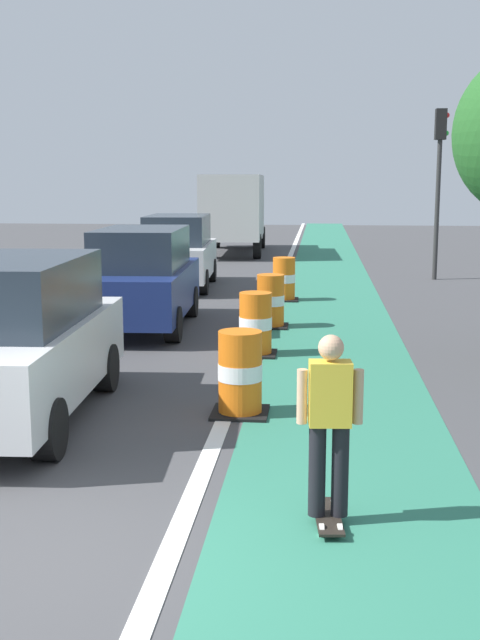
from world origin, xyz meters
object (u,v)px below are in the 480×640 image
object	(u,v)px
traffic_barrel_back	(270,302)
traffic_light_corner	(439,164)
traffic_barrel_mid	(255,325)
delivery_truck_down_block	(235,209)
parked_suv_nearest	(13,339)
parked_suv_second	(142,278)
skateboarder_on_lane	(330,423)
traffic_barrel_front	(240,374)
traffic_barrel_far	(284,280)
parked_suv_third	(178,251)

from	to	relation	value
traffic_barrel_back	traffic_light_corner	size ratio (longest dim) A/B	0.21
traffic_barrel_mid	traffic_barrel_back	world-z (taller)	same
delivery_truck_down_block	parked_suv_nearest	bearing A→B (deg)	-90.58
parked_suv_second	skateboarder_on_lane	bearing A→B (deg)	-67.99
traffic_barrel_back	parked_suv_nearest	bearing A→B (deg)	-112.35
skateboarder_on_lane	traffic_light_corner	distance (m)	18.59
parked_suv_second	traffic_barrel_back	world-z (taller)	parked_suv_second
traffic_barrel_front	traffic_light_corner	size ratio (longest dim) A/B	0.21
traffic_barrel_front	traffic_light_corner	distance (m)	15.82
traffic_barrel_back	traffic_barrel_far	bearing A→B (deg)	88.37
skateboarder_on_lane	parked_suv_nearest	xyz separation A→B (m)	(-3.88, 2.72, 0.12)
parked_suv_nearest	traffic_barrel_mid	xyz separation A→B (m)	(2.69, 4.08, -0.50)
parked_suv_third	traffic_barrel_back	size ratio (longest dim) A/B	4.31
traffic_barrel_front	delivery_truck_down_block	world-z (taller)	delivery_truck_down_block
parked_suv_nearest	traffic_barrel_far	distance (m)	10.93
parked_suv_third	traffic_barrel_back	xyz separation A→B (m)	(2.98, -5.94, -0.50)
traffic_barrel_back	traffic_light_corner	xyz separation A→B (m)	(4.53, 8.60, 2.97)
traffic_barrel_back	traffic_light_corner	distance (m)	10.16
traffic_barrel_mid	parked_suv_third	bearing A→B (deg)	108.51
delivery_truck_down_block	traffic_light_corner	bearing A→B (deg)	-49.65
traffic_barrel_back	delivery_truck_down_block	xyz separation A→B (m)	(-2.54, 16.92, 1.31)
skateboarder_on_lane	parked_suv_third	world-z (taller)	parked_suv_third
parked_suv_nearest	traffic_barrel_far	world-z (taller)	parked_suv_nearest
traffic_barrel_far	parked_suv_nearest	bearing A→B (deg)	-105.35
traffic_barrel_front	traffic_barrel_far	world-z (taller)	same
traffic_barrel_front	traffic_barrel_far	size ratio (longest dim) A/B	1.00
skateboarder_on_lane	traffic_barrel_back	bearing A→B (deg)	96.57
parked_suv_third	traffic_light_corner	xyz separation A→B (m)	(7.51, 2.66, 2.47)
skateboarder_on_lane	traffic_barrel_far	distance (m)	13.29
parked_suv_nearest	parked_suv_third	bearing A→B (deg)	90.89
parked_suv_second	traffic_barrel_far	world-z (taller)	parked_suv_second
parked_suv_second	traffic_barrel_mid	bearing A→B (deg)	-42.79
traffic_barrel_mid	delivery_truck_down_block	bearing A→B (deg)	97.12
parked_suv_nearest	traffic_light_corner	size ratio (longest dim) A/B	0.92
traffic_barrel_far	traffic_barrel_back	bearing A→B (deg)	-91.63
traffic_barrel_mid	traffic_barrel_front	bearing A→B (deg)	-88.55
traffic_barrel_mid	traffic_barrel_back	distance (m)	2.69
traffic_barrel_back	traffic_barrel_front	bearing A→B (deg)	-90.03
parked_suv_nearest	traffic_light_corner	xyz separation A→B (m)	(7.31, 15.37, 2.47)
traffic_barrel_mid	traffic_barrel_far	world-z (taller)	same
parked_suv_nearest	traffic_barrel_far	bearing A→B (deg)	74.65
traffic_light_corner	traffic_barrel_front	bearing A→B (deg)	-106.95
delivery_truck_down_block	traffic_barrel_mid	bearing A→B (deg)	-82.88
traffic_barrel_far	parked_suv_third	bearing A→B (deg)	144.81
parked_suv_third	traffic_barrel_front	size ratio (longest dim) A/B	4.31
parked_suv_second	traffic_light_corner	xyz separation A→B (m)	(7.12, 8.97, 2.47)
parked_suv_third	traffic_barrel_front	xyz separation A→B (m)	(2.98, -12.20, -0.50)
traffic_barrel_far	delivery_truck_down_block	xyz separation A→B (m)	(-2.65, 13.16, 1.31)
traffic_barrel_mid	traffic_barrel_back	bearing A→B (deg)	88.00
parked_suv_third	traffic_barrel_far	size ratio (longest dim) A/B	4.31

